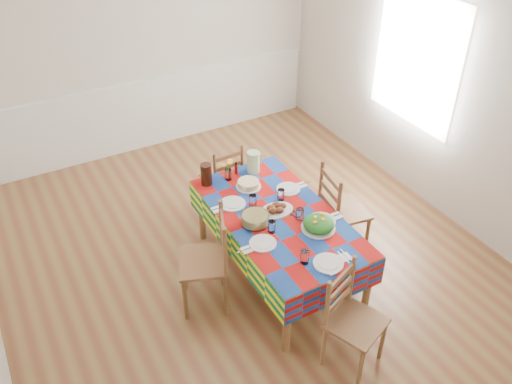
# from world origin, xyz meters

# --- Properties ---
(room) EXTENTS (4.58, 5.08, 2.78)m
(room) POSITION_xyz_m (0.00, 0.00, 1.35)
(room) COLOR brown
(room) RESTS_ON ground
(wainscot) EXTENTS (4.41, 0.06, 0.92)m
(wainscot) POSITION_xyz_m (0.00, 2.48, 0.49)
(wainscot) COLOR white
(wainscot) RESTS_ON room
(window_right) EXTENTS (0.00, 1.40, 1.40)m
(window_right) POSITION_xyz_m (2.23, 0.30, 1.50)
(window_right) COLOR white
(window_right) RESTS_ON room
(dining_table) EXTENTS (0.96, 1.78, 0.69)m
(dining_table) POSITION_xyz_m (0.18, -0.38, 0.62)
(dining_table) COLOR brown
(dining_table) RESTS_ON room
(setting_near_head) EXTENTS (0.40, 0.27, 0.12)m
(setting_near_head) POSITION_xyz_m (0.15, -1.07, 0.72)
(setting_near_head) COLOR silver
(setting_near_head) RESTS_ON dining_table
(setting_left_near) EXTENTS (0.42, 0.25, 0.11)m
(setting_left_near) POSITION_xyz_m (-0.09, -0.61, 0.72)
(setting_left_near) COLOR silver
(setting_left_near) RESTS_ON dining_table
(setting_left_far) EXTENTS (0.44, 0.26, 0.12)m
(setting_left_far) POSITION_xyz_m (-0.06, -0.08, 0.72)
(setting_left_far) COLOR silver
(setting_left_far) RESTS_ON dining_table
(setting_right_near) EXTENTS (0.47, 0.27, 0.12)m
(setting_right_near) POSITION_xyz_m (0.41, -0.60, 0.72)
(setting_right_near) COLOR silver
(setting_right_near) RESTS_ON dining_table
(setting_right_far) EXTENTS (0.43, 0.25, 0.11)m
(setting_right_far) POSITION_xyz_m (0.42, -0.12, 0.72)
(setting_right_far) COLOR silver
(setting_right_far) RESTS_ON dining_table
(meat_platter) EXTENTS (0.32, 0.23, 0.06)m
(meat_platter) POSITION_xyz_m (0.19, -0.32, 0.72)
(meat_platter) COLOR silver
(meat_platter) RESTS_ON dining_table
(salad_platter) EXTENTS (0.30, 0.30, 0.12)m
(salad_platter) POSITION_xyz_m (0.38, -0.70, 0.74)
(salad_platter) COLOR silver
(salad_platter) RESTS_ON dining_table
(pasta_bowl) EXTENTS (0.25, 0.25, 0.09)m
(pasta_bowl) POSITION_xyz_m (-0.06, -0.37, 0.74)
(pasta_bowl) COLOR white
(pasta_bowl) RESTS_ON dining_table
(cake) EXTENTS (0.24, 0.24, 0.07)m
(cake) POSITION_xyz_m (0.15, 0.14, 0.72)
(cake) COLOR silver
(cake) RESTS_ON dining_table
(serving_utensils) EXTENTS (0.12, 0.26, 0.01)m
(serving_utensils) POSITION_xyz_m (0.32, -0.47, 0.70)
(serving_utensils) COLOR black
(serving_utensils) RESTS_ON dining_table
(flower_vase) EXTENTS (0.14, 0.11, 0.22)m
(flower_vase) POSITION_xyz_m (0.04, 0.34, 0.78)
(flower_vase) COLOR white
(flower_vase) RESTS_ON dining_table
(hot_sauce) EXTENTS (0.03, 0.03, 0.13)m
(hot_sauce) POSITION_xyz_m (0.16, 0.40, 0.76)
(hot_sauce) COLOR #A8140D
(hot_sauce) RESTS_ON dining_table
(green_pitcher) EXTENTS (0.13, 0.13, 0.22)m
(green_pitcher) POSITION_xyz_m (0.33, 0.35, 0.80)
(green_pitcher) COLOR #A7C98E
(green_pitcher) RESTS_ON dining_table
(tea_pitcher) EXTENTS (0.11, 0.11, 0.22)m
(tea_pitcher) POSITION_xyz_m (-0.17, 0.38, 0.80)
(tea_pitcher) COLOR black
(tea_pitcher) RESTS_ON dining_table
(name_card) EXTENTS (0.07, 0.02, 0.02)m
(name_card) POSITION_xyz_m (0.17, -1.22, 0.70)
(name_card) COLOR silver
(name_card) RESTS_ON dining_table
(chair_near) EXTENTS (0.52, 0.51, 0.91)m
(chair_near) POSITION_xyz_m (0.16, -1.50, 0.45)
(chair_near) COLOR brown
(chair_near) RESTS_ON room
(chair_far) EXTENTS (0.39, 0.37, 0.84)m
(chair_far) POSITION_xyz_m (0.18, 0.74, 0.42)
(chair_far) COLOR brown
(chair_far) RESTS_ON room
(chair_left) EXTENTS (0.54, 0.55, 0.97)m
(chair_left) POSITION_xyz_m (-0.53, -0.40, 0.48)
(chair_left) COLOR brown
(chair_left) RESTS_ON room
(chair_right) EXTENTS (0.46, 0.48, 0.96)m
(chair_right) POSITION_xyz_m (0.88, -0.38, 0.47)
(chair_right) COLOR brown
(chair_right) RESTS_ON room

